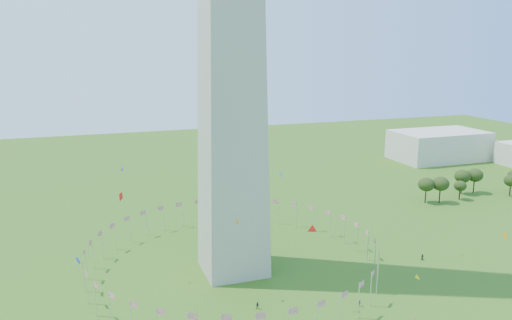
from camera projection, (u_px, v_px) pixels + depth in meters
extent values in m
cylinder|color=silver|center=(358.00, 238.00, 153.52)|extent=(0.24, 0.24, 9.00)
cylinder|color=silver|center=(345.00, 230.00, 159.73)|extent=(0.24, 0.24, 9.00)
cylinder|color=silver|center=(330.00, 224.00, 165.37)|extent=(0.24, 0.24, 9.00)
cylinder|color=silver|center=(314.00, 219.00, 170.25)|extent=(0.24, 0.24, 9.00)
cylinder|color=silver|center=(296.00, 215.00, 174.25)|extent=(0.24, 0.24, 9.00)
cylinder|color=silver|center=(278.00, 212.00, 177.22)|extent=(0.24, 0.24, 9.00)
cylinder|color=silver|center=(259.00, 210.00, 179.09)|extent=(0.24, 0.24, 9.00)
cylinder|color=silver|center=(240.00, 210.00, 179.79)|extent=(0.24, 0.24, 9.00)
cylinder|color=silver|center=(221.00, 210.00, 179.31)|extent=(0.24, 0.24, 9.00)
cylinder|color=silver|center=(201.00, 212.00, 177.66)|extent=(0.24, 0.24, 9.00)
cylinder|color=silver|center=(182.00, 214.00, 174.89)|extent=(0.24, 0.24, 9.00)
cylinder|color=silver|center=(164.00, 218.00, 171.08)|extent=(0.24, 0.24, 9.00)
cylinder|color=silver|center=(146.00, 223.00, 166.35)|extent=(0.24, 0.24, 9.00)
cylinder|color=silver|center=(130.00, 229.00, 160.85)|extent=(0.24, 0.24, 9.00)
cylinder|color=silver|center=(115.00, 236.00, 154.73)|extent=(0.24, 0.24, 9.00)
cylinder|color=silver|center=(102.00, 244.00, 148.19)|extent=(0.24, 0.24, 9.00)
cylinder|color=silver|center=(93.00, 254.00, 141.43)|extent=(0.24, 0.24, 9.00)
cylinder|color=silver|center=(86.00, 264.00, 134.65)|extent=(0.24, 0.24, 9.00)
cylinder|color=silver|center=(84.00, 275.00, 128.05)|extent=(0.24, 0.24, 9.00)
cylinder|color=silver|center=(87.00, 287.00, 121.84)|extent=(0.24, 0.24, 9.00)
cylinder|color=silver|center=(95.00, 299.00, 116.20)|extent=(0.24, 0.24, 9.00)
cylinder|color=silver|center=(110.00, 310.00, 111.32)|extent=(0.24, 0.24, 9.00)
cylinder|color=silver|center=(131.00, 319.00, 107.32)|extent=(0.24, 0.24, 9.00)
cylinder|color=silver|center=(340.00, 312.00, 110.49)|extent=(0.24, 0.24, 9.00)
cylinder|color=silver|center=(359.00, 301.00, 115.22)|extent=(0.24, 0.24, 9.00)
cylinder|color=silver|center=(371.00, 289.00, 120.72)|extent=(0.24, 0.24, 9.00)
cylinder|color=silver|center=(377.00, 278.00, 126.84)|extent=(0.24, 0.24, 9.00)
cylinder|color=silver|center=(378.00, 266.00, 133.38)|extent=(0.24, 0.24, 9.00)
cylinder|color=silver|center=(375.00, 256.00, 140.14)|extent=(0.24, 0.24, 9.00)
cylinder|color=silver|center=(368.00, 246.00, 146.92)|extent=(0.24, 0.24, 9.00)
cube|color=beige|center=(439.00, 145.00, 279.97)|extent=(50.00, 30.00, 16.00)
imported|color=black|center=(258.00, 306.00, 120.15)|extent=(1.03, 0.89, 1.83)
imported|color=#341B53|center=(359.00, 303.00, 121.35)|extent=(1.24, 0.91, 1.72)
imported|color=black|center=(422.00, 257.00, 148.03)|extent=(0.69, 0.94, 1.80)
imported|color=gray|center=(414.00, 320.00, 113.83)|extent=(0.72, 0.76, 1.74)
plane|color=red|center=(312.00, 229.00, 116.00)|extent=(2.33, 1.60, 2.69)
plane|color=white|center=(498.00, 144.00, 107.84)|extent=(1.93, 1.09, 2.05)
plane|color=red|center=(121.00, 196.00, 91.96)|extent=(0.32, 1.79, 1.81)
plane|color=blue|center=(122.00, 169.00, 128.93)|extent=(0.61, 1.58, 1.63)
plane|color=orange|center=(237.00, 222.00, 121.02)|extent=(1.46, 0.20, 1.46)
plane|color=blue|center=(281.00, 175.00, 105.99)|extent=(1.53, 1.41, 1.59)
plane|color=yellow|center=(398.00, 127.00, 145.33)|extent=(0.82, 1.09, 1.36)
plane|color=orange|center=(505.00, 236.00, 114.20)|extent=(0.73, 1.71, 1.71)
plane|color=yellow|center=(417.00, 277.00, 125.95)|extent=(0.99, 1.52, 1.56)
plane|color=red|center=(296.00, 246.00, 130.24)|extent=(1.81, 0.60, 1.88)
plane|color=blue|center=(78.00, 261.00, 129.05)|extent=(1.93, 1.89, 1.86)
ellipsoid|color=#2D4316|center=(426.00, 191.00, 201.63)|extent=(6.58, 6.58, 10.28)
ellipsoid|color=#2D4316|center=(440.00, 190.00, 201.70)|extent=(6.80, 6.80, 10.62)
ellipsoid|color=#2D4316|center=(460.00, 190.00, 206.03)|extent=(5.07, 5.07, 7.93)
ellipsoid|color=#2D4316|center=(462.00, 182.00, 213.66)|extent=(6.75, 6.75, 10.54)
ellipsoid|color=#2D4316|center=(474.00, 181.00, 215.24)|extent=(6.81, 6.81, 10.64)
ellipsoid|color=#2D4316|center=(511.00, 186.00, 210.52)|extent=(5.88, 5.88, 9.19)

